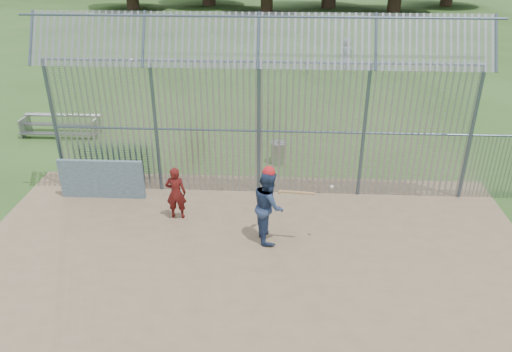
# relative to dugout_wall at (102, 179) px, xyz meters

# --- Properties ---
(ground) EXTENTS (120.00, 120.00, 0.00)m
(ground) POSITION_rel_dugout_wall_xyz_m (4.60, -2.90, -0.62)
(ground) COLOR #2D511E
(ground) RESTS_ON ground
(dirt_infield) EXTENTS (14.00, 10.00, 0.02)m
(dirt_infield) POSITION_rel_dugout_wall_xyz_m (4.60, -3.40, -0.61)
(dirt_infield) COLOR #756047
(dirt_infield) RESTS_ON ground
(dugout_wall) EXTENTS (2.50, 0.12, 1.20)m
(dugout_wall) POSITION_rel_dugout_wall_xyz_m (0.00, 0.00, 0.00)
(dugout_wall) COLOR #38566B
(dugout_wall) RESTS_ON dirt_infield
(batter) EXTENTS (0.92, 1.07, 1.93)m
(batter) POSITION_rel_dugout_wall_xyz_m (4.97, -1.92, 0.36)
(batter) COLOR navy
(batter) RESTS_ON dirt_infield
(onlooker) EXTENTS (0.57, 0.38, 1.52)m
(onlooker) POSITION_rel_dugout_wall_xyz_m (2.42, -1.02, 0.16)
(onlooker) COLOR maroon
(onlooker) RESTS_ON dirt_infield
(bg_kid_standing) EXTENTS (0.99, 0.85, 1.72)m
(bg_kid_standing) POSITION_rel_dugout_wall_xyz_m (8.81, 15.61, 0.24)
(bg_kid_standing) COLOR slate
(bg_kid_standing) RESTS_ON ground
(bg_kid_seated) EXTENTS (0.46, 0.44, 0.77)m
(bg_kid_seated) POSITION_rel_dugout_wall_xyz_m (6.58, 14.27, -0.24)
(bg_kid_seated) COLOR slate
(bg_kid_seated) RESTS_ON ground
(batting_gear) EXTENTS (1.74, 0.38, 0.66)m
(batting_gear) POSITION_rel_dugout_wall_xyz_m (5.08, -1.94, 1.24)
(batting_gear) COLOR red
(batting_gear) RESTS_ON ground
(trash_can) EXTENTS (0.56, 0.56, 0.82)m
(trash_can) POSITION_rel_dugout_wall_xyz_m (5.17, 2.74, -0.24)
(trash_can) COLOR gray
(trash_can) RESTS_ON ground
(bleacher) EXTENTS (3.00, 0.95, 0.72)m
(bleacher) POSITION_rel_dugout_wall_xyz_m (-3.26, 4.80, -0.21)
(bleacher) COLOR slate
(bleacher) RESTS_ON ground
(backstop_fence) EXTENTS (20.09, 0.81, 5.30)m
(backstop_fence) POSITION_rel_dugout_wall_xyz_m (6.41, 0.53, 1.74)
(backstop_fence) COLOR #47566B
(backstop_fence) RESTS_ON ground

